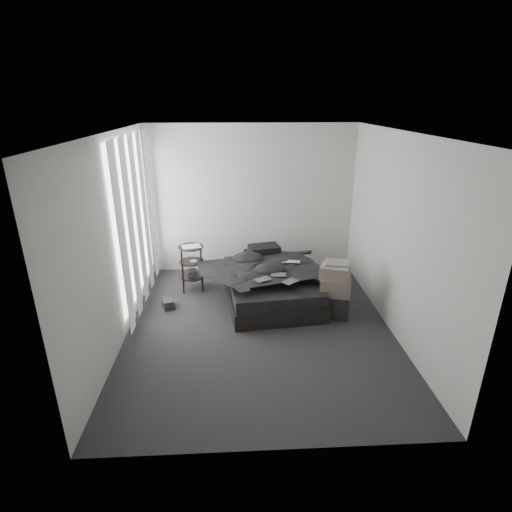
{
  "coord_description": "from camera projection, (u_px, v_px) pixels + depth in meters",
  "views": [
    {
      "loc": [
        -0.31,
        -4.8,
        2.96
      ],
      "look_at": [
        0.0,
        0.8,
        0.75
      ],
      "focal_mm": 28.0,
      "sensor_mm": 36.0,
      "label": 1
    }
  ],
  "objects": [
    {
      "name": "laptop",
      "position": [
        291.0,
        259.0,
        6.19
      ],
      "size": [
        0.31,
        0.24,
        0.02
      ],
      "primitive_type": "imported",
      "rotation": [
        0.0,
        0.0,
        -0.21
      ],
      "color": "silver",
      "rests_on": "duvet"
    },
    {
      "name": "wall_left",
      "position": [
        116.0,
        241.0,
        4.99
      ],
      "size": [
        0.01,
        4.2,
        2.6
      ],
      "primitive_type": "cube",
      "color": "beige",
      "rests_on": "ground"
    },
    {
      "name": "duvet",
      "position": [
        271.0,
        269.0,
        6.1
      ],
      "size": [
        1.46,
        1.64,
        0.21
      ],
      "primitive_type": "imported",
      "rotation": [
        0.0,
        0.0,
        0.11
      ],
      "color": "black",
      "rests_on": "mattress"
    },
    {
      "name": "comic_b",
      "position": [
        279.0,
        270.0,
        5.79
      ],
      "size": [
        0.24,
        0.17,
        0.01
      ],
      "primitive_type": "cube",
      "rotation": [
        0.0,
        0.0,
        -0.1
      ],
      "color": "black",
      "rests_on": "duvet"
    },
    {
      "name": "wall_back",
      "position": [
        252.0,
        200.0,
        7.03
      ],
      "size": [
        3.6,
        0.01,
        2.6
      ],
      "primitive_type": "cube",
      "color": "beige",
      "rests_on": "ground"
    },
    {
      "name": "comic_a",
      "position": [
        263.0,
        275.0,
        5.64
      ],
      "size": [
        0.27,
        0.23,
        0.01
      ],
      "primitive_type": "cube",
      "rotation": [
        0.0,
        0.0,
        0.49
      ],
      "color": "black",
      "rests_on": "duvet"
    },
    {
      "name": "pillow_upper",
      "position": [
        264.0,
        249.0,
        6.73
      ],
      "size": [
        0.56,
        0.44,
        0.11
      ],
      "primitive_type": "cube",
      "rotation": [
        0.0,
        0.0,
        0.21
      ],
      "color": "black",
      "rests_on": "pillow_lower"
    },
    {
      "name": "art_book_white",
      "position": [
        336.0,
        265.0,
        5.61
      ],
      "size": [
        0.42,
        0.37,
        0.03
      ],
      "primitive_type": "cube",
      "rotation": [
        0.0,
        0.0,
        -0.33
      ],
      "color": "silver",
      "rests_on": "box_upper"
    },
    {
      "name": "box_upper",
      "position": [
        335.0,
        272.0,
        5.65
      ],
      "size": [
        0.5,
        0.45,
        0.18
      ],
      "primitive_type": "cube",
      "rotation": [
        0.0,
        0.0,
        -0.39
      ],
      "color": "#655850",
      "rests_on": "box_mid"
    },
    {
      "name": "window_left",
      "position": [
        134.0,
        218.0,
        5.81
      ],
      "size": [
        0.02,
        2.0,
        2.3
      ],
      "primitive_type": "cube",
      "color": "white",
      "rests_on": "wall_left"
    },
    {
      "name": "wall_front",
      "position": [
        276.0,
        326.0,
        3.13
      ],
      "size": [
        3.6,
        0.01,
        2.6
      ],
      "primitive_type": "cube",
      "color": "beige",
      "rests_on": "ground"
    },
    {
      "name": "wall_right",
      "position": [
        398.0,
        236.0,
        5.18
      ],
      "size": [
        0.01,
        4.2,
        2.6
      ],
      "primitive_type": "cube",
      "color": "beige",
      "rests_on": "ground"
    },
    {
      "name": "bed",
      "position": [
        270.0,
        292.0,
        6.29
      ],
      "size": [
        1.52,
        1.9,
        0.24
      ],
      "primitive_type": "cube",
      "rotation": [
        0.0,
        0.0,
        0.11
      ],
      "color": "black",
      "rests_on": "floor"
    },
    {
      "name": "floor",
      "position": [
        259.0,
        327.0,
        5.56
      ],
      "size": [
        3.6,
        4.2,
        0.01
      ],
      "primitive_type": "cube",
      "color": "#29292B",
      "rests_on": "ground"
    },
    {
      "name": "mattress",
      "position": [
        271.0,
        280.0,
        6.21
      ],
      "size": [
        1.47,
        1.85,
        0.19
      ],
      "primitive_type": "cube",
      "rotation": [
        0.0,
        0.0,
        0.11
      ],
      "color": "black",
      "rests_on": "bed"
    },
    {
      "name": "curtain_left",
      "position": [
        138.0,
        222.0,
        5.84
      ],
      "size": [
        0.06,
        2.12,
        2.48
      ],
      "primitive_type": "cube",
      "color": "white",
      "rests_on": "wall_left"
    },
    {
      "name": "box_mid",
      "position": [
        335.0,
        286.0,
        5.72
      ],
      "size": [
        0.5,
        0.43,
        0.26
      ],
      "primitive_type": "cube",
      "rotation": [
        0.0,
        0.0,
        -0.26
      ],
      "color": "#655850",
      "rests_on": "box_lower"
    },
    {
      "name": "side_stand",
      "position": [
        192.0,
        268.0,
        6.54
      ],
      "size": [
        0.45,
        0.45,
        0.75
      ],
      "primitive_type": "cylinder",
      "rotation": [
        0.0,
        0.0,
        0.12
      ],
      "color": "black",
      "rests_on": "floor"
    },
    {
      "name": "floor_books",
      "position": [
        168.0,
        304.0,
        6.04
      ],
      "size": [
        0.2,
        0.25,
        0.15
      ],
      "primitive_type": "cube",
      "rotation": [
        0.0,
        0.0,
        0.3
      ],
      "color": "black",
      "rests_on": "floor"
    },
    {
      "name": "papers",
      "position": [
        191.0,
        247.0,
        6.4
      ],
      "size": [
        0.34,
        0.29,
        0.01
      ],
      "primitive_type": "cube",
      "rotation": [
        0.0,
        0.0,
        0.29
      ],
      "color": "white",
      "rests_on": "side_stand"
    },
    {
      "name": "pillow_lower",
      "position": [
        260.0,
        255.0,
        6.78
      ],
      "size": [
        0.57,
        0.42,
        0.12
      ],
      "primitive_type": "cube",
      "rotation": [
        0.0,
        0.0,
        0.11
      ],
      "color": "black",
      "rests_on": "mattress"
    },
    {
      "name": "comic_c",
      "position": [
        290.0,
        277.0,
        5.57
      ],
      "size": [
        0.26,
        0.26,
        0.01
      ],
      "primitive_type": "cube",
      "rotation": [
        0.0,
        0.0,
        0.72
      ],
      "color": "black",
      "rests_on": "duvet"
    },
    {
      "name": "ceiling",
      "position": [
        260.0,
        132.0,
        4.61
      ],
      "size": [
        3.6,
        4.2,
        0.01
      ],
      "primitive_type": "cube",
      "color": "white",
      "rests_on": "ground"
    },
    {
      "name": "art_book_snake",
      "position": [
        337.0,
        263.0,
        5.59
      ],
      "size": [
        0.39,
        0.34,
        0.03
      ],
      "primitive_type": "cube",
      "rotation": [
        0.0,
        0.0,
        -0.23
      ],
      "color": "silver",
      "rests_on": "art_book_white"
    },
    {
      "name": "box_lower",
      "position": [
        333.0,
        304.0,
        5.84
      ],
      "size": [
        0.55,
        0.48,
        0.34
      ],
      "primitive_type": "cube",
      "rotation": [
        0.0,
        0.0,
        -0.33
      ],
      "color": "black",
      "rests_on": "floor"
    }
  ]
}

